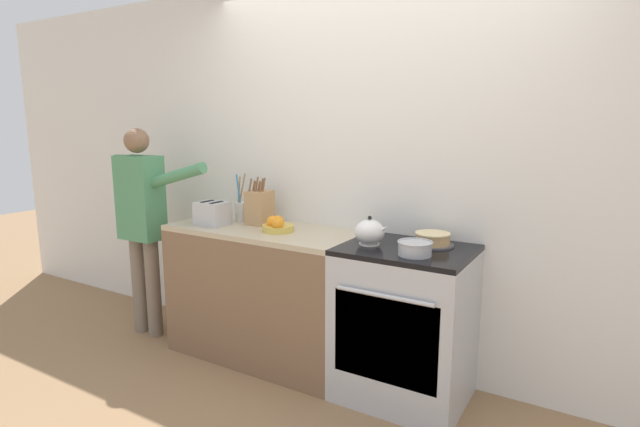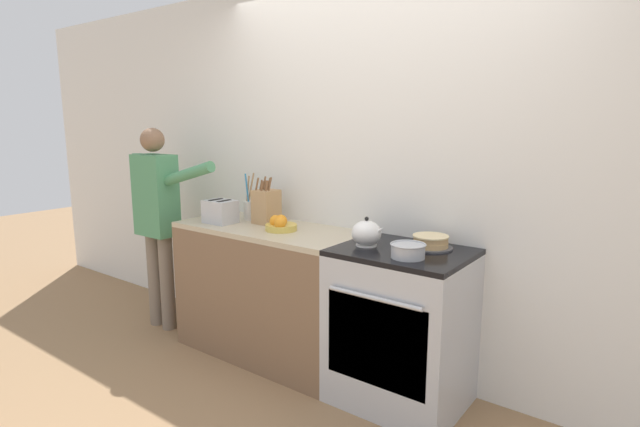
{
  "view_description": "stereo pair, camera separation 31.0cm",
  "coord_description": "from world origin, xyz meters",
  "px_view_note": "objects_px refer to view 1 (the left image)",
  "views": [
    {
      "loc": [
        1.34,
        -2.35,
        1.65
      ],
      "look_at": [
        -0.23,
        0.27,
        1.08
      ],
      "focal_mm": 28.0,
      "sensor_mm": 36.0,
      "label": 1
    },
    {
      "loc": [
        1.6,
        -2.18,
        1.65
      ],
      "look_at": [
        -0.23,
        0.27,
        1.08
      ],
      "focal_mm": 28.0,
      "sensor_mm": 36.0,
      "label": 2
    }
  ],
  "objects_px": {
    "stove_range": "(404,323)",
    "layer_cake": "(432,240)",
    "toaster": "(212,213)",
    "person_baker": "(142,215)",
    "tea_kettle": "(370,232)",
    "fruit_bowl": "(277,225)",
    "mixing_bowl": "(415,248)",
    "utensil_crock": "(242,210)",
    "knife_block": "(260,207)"
  },
  "relations": [
    {
      "from": "stove_range",
      "to": "layer_cake",
      "type": "relative_size",
      "value": 3.71
    },
    {
      "from": "toaster",
      "to": "person_baker",
      "type": "relative_size",
      "value": 0.15
    },
    {
      "from": "tea_kettle",
      "to": "knife_block",
      "type": "bearing_deg",
      "value": 171.59
    },
    {
      "from": "stove_range",
      "to": "person_baker",
      "type": "height_order",
      "value": "person_baker"
    },
    {
      "from": "tea_kettle",
      "to": "mixing_bowl",
      "type": "relative_size",
      "value": 1.12
    },
    {
      "from": "utensil_crock",
      "to": "layer_cake",
      "type": "bearing_deg",
      "value": 0.4
    },
    {
      "from": "mixing_bowl",
      "to": "toaster",
      "type": "height_order",
      "value": "toaster"
    },
    {
      "from": "tea_kettle",
      "to": "fruit_bowl",
      "type": "xyz_separation_m",
      "value": [
        -0.68,
        0.01,
        -0.03
      ]
    },
    {
      "from": "layer_cake",
      "to": "knife_block",
      "type": "xyz_separation_m",
      "value": [
        -1.24,
        -0.03,
        0.09
      ]
    },
    {
      "from": "knife_block",
      "to": "fruit_bowl",
      "type": "distance_m",
      "value": 0.29
    },
    {
      "from": "toaster",
      "to": "person_baker",
      "type": "distance_m",
      "value": 0.65
    },
    {
      "from": "tea_kettle",
      "to": "person_baker",
      "type": "relative_size",
      "value": 0.13
    },
    {
      "from": "layer_cake",
      "to": "tea_kettle",
      "type": "xyz_separation_m",
      "value": [
        -0.32,
        -0.17,
        0.04
      ]
    },
    {
      "from": "mixing_bowl",
      "to": "utensil_crock",
      "type": "height_order",
      "value": "utensil_crock"
    },
    {
      "from": "knife_block",
      "to": "person_baker",
      "type": "relative_size",
      "value": 0.21
    },
    {
      "from": "layer_cake",
      "to": "mixing_bowl",
      "type": "bearing_deg",
      "value": -92.41
    },
    {
      "from": "knife_block",
      "to": "toaster",
      "type": "xyz_separation_m",
      "value": [
        -0.27,
        -0.19,
        -0.04
      ]
    },
    {
      "from": "layer_cake",
      "to": "mixing_bowl",
      "type": "relative_size",
      "value": 1.3
    },
    {
      "from": "stove_range",
      "to": "layer_cake",
      "type": "distance_m",
      "value": 0.53
    },
    {
      "from": "layer_cake",
      "to": "person_baker",
      "type": "xyz_separation_m",
      "value": [
        -2.16,
        -0.29,
        -0.01
      ]
    },
    {
      "from": "layer_cake",
      "to": "fruit_bowl",
      "type": "height_order",
      "value": "fruit_bowl"
    },
    {
      "from": "utensil_crock",
      "to": "knife_block",
      "type": "bearing_deg",
      "value": -6.89
    },
    {
      "from": "utensil_crock",
      "to": "person_baker",
      "type": "distance_m",
      "value": 0.79
    },
    {
      "from": "stove_range",
      "to": "utensil_crock",
      "type": "height_order",
      "value": "utensil_crock"
    },
    {
      "from": "fruit_bowl",
      "to": "person_baker",
      "type": "distance_m",
      "value": 1.17
    },
    {
      "from": "layer_cake",
      "to": "person_baker",
      "type": "height_order",
      "value": "person_baker"
    },
    {
      "from": "mixing_bowl",
      "to": "toaster",
      "type": "xyz_separation_m",
      "value": [
        -1.5,
        0.03,
        0.04
      ]
    },
    {
      "from": "mixing_bowl",
      "to": "utensil_crock",
      "type": "distance_m",
      "value": 1.44
    },
    {
      "from": "knife_block",
      "to": "person_baker",
      "type": "distance_m",
      "value": 0.96
    },
    {
      "from": "mixing_bowl",
      "to": "toaster",
      "type": "bearing_deg",
      "value": 178.72
    },
    {
      "from": "fruit_bowl",
      "to": "utensil_crock",
      "type": "bearing_deg",
      "value": 160.46
    },
    {
      "from": "stove_range",
      "to": "utensil_crock",
      "type": "distance_m",
      "value": 1.43
    },
    {
      "from": "tea_kettle",
      "to": "knife_block",
      "type": "distance_m",
      "value": 0.93
    },
    {
      "from": "mixing_bowl",
      "to": "fruit_bowl",
      "type": "distance_m",
      "value": 0.99
    },
    {
      "from": "toaster",
      "to": "utensil_crock",
      "type": "bearing_deg",
      "value": 68.91
    },
    {
      "from": "tea_kettle",
      "to": "utensil_crock",
      "type": "height_order",
      "value": "utensil_crock"
    },
    {
      "from": "person_baker",
      "to": "knife_block",
      "type": "bearing_deg",
      "value": 21.75
    },
    {
      "from": "knife_block",
      "to": "utensil_crock",
      "type": "distance_m",
      "value": 0.19
    },
    {
      "from": "mixing_bowl",
      "to": "fruit_bowl",
      "type": "bearing_deg",
      "value": 174.35
    },
    {
      "from": "knife_block",
      "to": "stove_range",
      "type": "bearing_deg",
      "value": -4.7
    },
    {
      "from": "stove_range",
      "to": "knife_block",
      "type": "xyz_separation_m",
      "value": [
        -1.13,
        0.09,
        0.58
      ]
    },
    {
      "from": "toaster",
      "to": "person_baker",
      "type": "xyz_separation_m",
      "value": [
        -0.65,
        -0.07,
        -0.06
      ]
    },
    {
      "from": "stove_range",
      "to": "fruit_bowl",
      "type": "distance_m",
      "value": 1.02
    },
    {
      "from": "layer_cake",
      "to": "utensil_crock",
      "type": "relative_size",
      "value": 0.72
    },
    {
      "from": "person_baker",
      "to": "tea_kettle",
      "type": "bearing_deg",
      "value": 9.72
    },
    {
      "from": "layer_cake",
      "to": "fruit_bowl",
      "type": "bearing_deg",
      "value": -170.83
    },
    {
      "from": "tea_kettle",
      "to": "mixing_bowl",
      "type": "xyz_separation_m",
      "value": [
        0.31,
        -0.09,
        -0.03
      ]
    },
    {
      "from": "utensil_crock",
      "to": "mixing_bowl",
      "type": "bearing_deg",
      "value": -9.98
    },
    {
      "from": "toaster",
      "to": "layer_cake",
      "type": "bearing_deg",
      "value": 8.5
    },
    {
      "from": "utensil_crock",
      "to": "person_baker",
      "type": "height_order",
      "value": "person_baker"
    }
  ]
}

